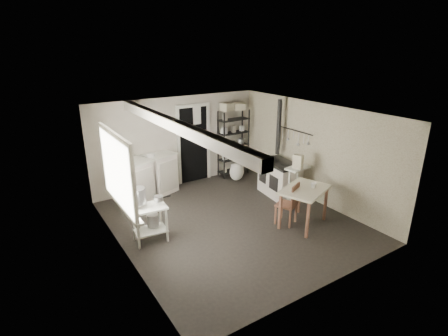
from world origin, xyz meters
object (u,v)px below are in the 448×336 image
chair (286,202)px  shelf_rack (233,142)px  stockpot (138,196)px  work_table (303,207)px  base_cabinets (148,179)px  stove (279,178)px  flour_sack (237,172)px  prep_table (150,222)px

chair → shelf_rack: bearing=51.9°
chair → stockpot: bearing=136.9°
stockpot → work_table: bearing=-20.7°
base_cabinets → work_table: 3.72m
stove → work_table: bearing=-105.5°
chair → flour_sack: chair is taller
stockpot → base_cabinets: size_ratio=0.20×
stockpot → flour_sack: size_ratio=0.61×
base_cabinets → stove: (2.71, -1.66, -0.02)m
stove → work_table: stove is taller
stove → work_table: (-0.57, -1.38, -0.06)m
stove → chair: 1.42m
shelf_rack → stockpot: bearing=-151.6°
chair → work_table: bearing=-66.1°
work_table → chair: 0.36m
work_table → flour_sack: work_table is taller
stove → prep_table: bearing=-168.1°
stockpot → shelf_rack: 4.02m
work_table → base_cabinets: bearing=125.1°
base_cabinets → work_table: base_cabinets is taller
flour_sack → work_table: bearing=-95.5°
prep_table → work_table: 3.06m
base_cabinets → flour_sack: bearing=-25.7°
base_cabinets → chair: base_cabinets is taller
work_table → chair: (-0.26, 0.23, 0.10)m
work_table → stockpot: bearing=159.3°
prep_table → stove: stove is taller
flour_sack → chair: bearing=-101.6°
prep_table → flour_sack: prep_table is taller
shelf_rack → flour_sack: (-0.17, -0.43, -0.71)m
shelf_rack → work_table: bearing=-100.0°
prep_table → stove: 3.45m
stockpot → chair: size_ratio=0.33×
shelf_rack → work_table: 3.27m
flour_sack → stockpot: bearing=-153.8°
stockpot → base_cabinets: stockpot is taller
stove → chair: size_ratio=1.21×
stove → flour_sack: 1.42m
stove → work_table: 1.50m
work_table → flour_sack: bearing=84.5°
stockpot → prep_table: bearing=-21.6°
stove → flour_sack: size_ratio=2.20×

